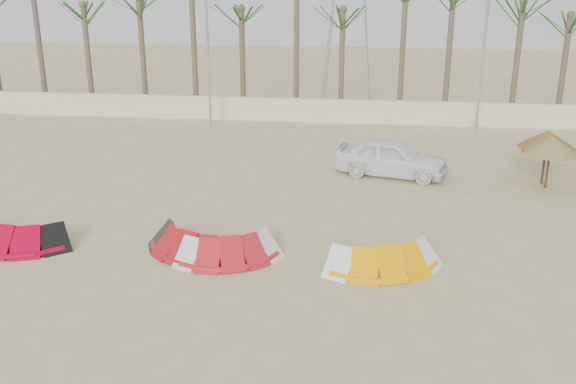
# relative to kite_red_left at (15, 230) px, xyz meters

# --- Properties ---
(ground) EXTENTS (120.00, 120.00, 0.00)m
(ground) POSITION_rel_kite_red_left_xyz_m (8.23, -3.85, -0.42)
(ground) COLOR #CFB87E
(ground) RESTS_ON ground
(boundary_wall) EXTENTS (60.00, 0.30, 1.30)m
(boundary_wall) POSITION_rel_kite_red_left_xyz_m (8.23, 18.15, 0.23)
(boundary_wall) COLOR beige
(boundary_wall) RESTS_ON ground
(palm_line) EXTENTS (52.00, 4.00, 7.70)m
(palm_line) POSITION_rel_kite_red_left_xyz_m (8.90, 19.65, 6.02)
(palm_line) COLOR brown
(palm_line) RESTS_ON ground
(lamp_b) EXTENTS (1.25, 0.14, 11.00)m
(lamp_b) POSITION_rel_kite_red_left_xyz_m (2.27, 16.15, 5.35)
(lamp_b) COLOR #A5A8AD
(lamp_b) RESTS_ON ground
(lamp_c) EXTENTS (1.25, 0.14, 11.00)m
(lamp_c) POSITION_rel_kite_red_left_xyz_m (16.27, 16.15, 5.35)
(lamp_c) COLOR #A5A8AD
(lamp_c) RESTS_ON ground
(pylon) EXTENTS (3.00, 3.00, 14.00)m
(pylon) POSITION_rel_kite_red_left_xyz_m (9.23, 24.15, -0.42)
(pylon) COLOR #A5A8AD
(pylon) RESTS_ON ground
(kite_red_left) EXTENTS (3.73, 1.65, 0.90)m
(kite_red_left) POSITION_rel_kite_red_left_xyz_m (0.00, 0.00, 0.00)
(kite_red_left) COLOR #A70020
(kite_red_left) RESTS_ON ground
(kite_red_mid) EXTENTS (3.63, 2.52, 0.90)m
(kite_red_mid) POSITION_rel_kite_red_left_xyz_m (5.71, 0.07, -0.00)
(kite_red_mid) COLOR #A70E17
(kite_red_mid) RESTS_ON ground
(kite_red_right) EXTENTS (3.44, 2.41, 0.90)m
(kite_red_right) POSITION_rel_kite_red_left_xyz_m (6.85, -0.19, -0.00)
(kite_red_right) COLOR red
(kite_red_right) RESTS_ON ground
(kite_orange) EXTENTS (3.69, 2.45, 0.90)m
(kite_orange) POSITION_rel_kite_red_left_xyz_m (11.29, -0.25, -0.00)
(kite_orange) COLOR #FFA200
(kite_orange) RESTS_ON ground
(parasol_left) EXTENTS (2.19, 2.19, 2.19)m
(parasol_left) POSITION_rel_kite_red_left_xyz_m (17.63, 8.17, 1.41)
(parasol_left) COLOR #4C331E
(parasol_left) RESTS_ON ground
(parasol_mid) EXTENTS (2.11, 2.11, 2.09)m
(parasol_mid) POSITION_rel_kite_red_left_xyz_m (17.64, 7.62, 1.32)
(parasol_mid) COLOR #4C331E
(parasol_mid) RESTS_ON ground
(car) EXTENTS (4.86, 2.83, 1.55)m
(car) POSITION_rel_kite_red_left_xyz_m (11.70, 8.51, 0.36)
(car) COLOR white
(car) RESTS_ON ground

